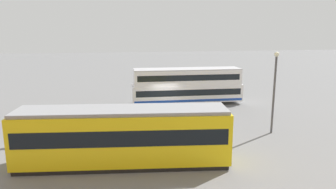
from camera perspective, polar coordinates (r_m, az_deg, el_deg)
The scene contains 8 objects.
ground_plane at distance 30.27m, azimuth -0.20°, elevation -3.00°, with size 160.00×160.00×0.00m, color slate.
double_decker_bus at distance 32.79m, azimuth 3.49°, elevation 1.60°, with size 11.52×2.84×3.76m.
tram_yellow at distance 18.27m, azimuth -8.25°, elevation -7.48°, with size 12.37×3.83×3.38m.
pedestrian_near_railing at distance 25.39m, azimuth -9.29°, elevation -3.91°, with size 0.40×0.40×1.62m.
pedestrian_crossing at distance 22.28m, azimuth -1.54°, elevation -5.81°, with size 0.44×0.44×1.73m.
pedestrian_railing at distance 23.31m, azimuth -10.40°, elevation -5.90°, with size 6.36×0.13×1.08m.
info_sign at distance 23.42m, azimuth -23.33°, elevation -4.13°, with size 1.21×0.15×2.44m.
street_lamp at distance 24.37m, azimuth 18.94°, elevation 1.50°, with size 0.36×0.36×6.17m.
Camera 1 is at (4.85, 28.85, 7.77)m, focal length 33.23 mm.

